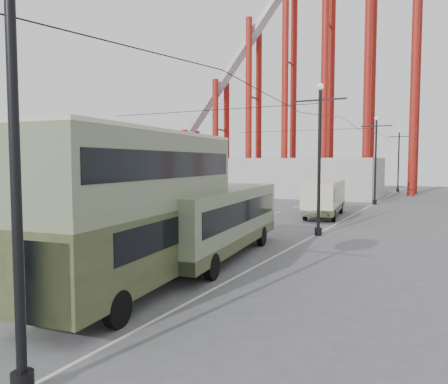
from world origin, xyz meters
The scene contains 10 objects.
road_markings centered at (-0.86, 19.70, 0.01)m, with size 12.52×120.00×0.01m.
lamp_post_mid centered at (5.60, 18.00, 4.68)m, with size 3.20×0.44×9.32m.
lamp_post_far centered at (5.60, 40.00, 4.68)m, with size 3.20×0.44×9.32m.
lamp_post_distant centered at (5.60, 62.00, 4.68)m, with size 3.20×0.44×9.32m.
roller_coaster centered at (-2.49, 56.89, 22.92)m, with size 52.95×5.00×55.48m.
fairground_shed centered at (-6.00, 47.00, 2.50)m, with size 22.00×10.00×5.00m, color #ADADA7.
double_decker_bus centered at (3.22, 3.78, 3.16)m, with size 3.97×10.75×5.64m.
single_decker_green centered at (3.06, 9.73, 1.84)m, with size 4.18×11.81×3.27m.
single_decker_cream centered at (3.51, 27.48, 1.68)m, with size 3.64×9.82×2.98m.
pedestrian centered at (1.26, 13.12, 0.92)m, with size 0.67×0.44×1.84m, color black.
Camera 1 is at (12.87, -8.43, 4.57)m, focal length 35.00 mm.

